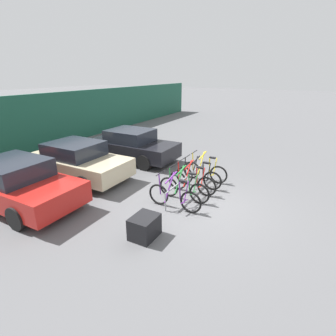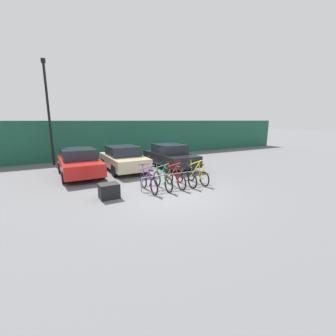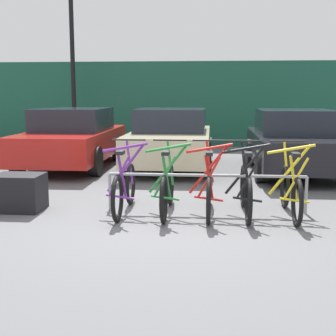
# 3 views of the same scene
# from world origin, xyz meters

# --- Properties ---
(ground_plane) EXTENTS (120.00, 120.00, 0.00)m
(ground_plane) POSITION_xyz_m (0.00, 0.00, 0.00)
(ground_plane) COLOR #59595B
(hoarding_wall) EXTENTS (36.00, 0.16, 2.79)m
(hoarding_wall) POSITION_xyz_m (0.00, 9.50, 1.40)
(hoarding_wall) COLOR #19513D
(hoarding_wall) RESTS_ON ground
(bike_rack) EXTENTS (2.96, 0.04, 0.57)m
(bike_rack) POSITION_xyz_m (0.59, 0.68, 0.47)
(bike_rack) COLOR gray
(bike_rack) RESTS_ON ground
(bicycle_purple) EXTENTS (0.68, 1.71, 1.05)m
(bicycle_purple) POSITION_xyz_m (-0.62, 0.53, 0.38)
(bicycle_purple) COLOR black
(bicycle_purple) RESTS_ON ground
(bicycle_green) EXTENTS (0.68, 1.71, 1.05)m
(bicycle_green) POSITION_xyz_m (0.02, 0.53, 0.38)
(bicycle_green) COLOR black
(bicycle_green) RESTS_ON ground
(bicycle_red) EXTENTS (0.68, 1.71, 1.05)m
(bicycle_red) POSITION_xyz_m (0.63, 0.53, 0.38)
(bicycle_red) COLOR black
(bicycle_red) RESTS_ON ground
(bicycle_black) EXTENTS (0.68, 1.71, 1.05)m
(bicycle_black) POSITION_xyz_m (1.16, 0.53, 0.38)
(bicycle_black) COLOR black
(bicycle_black) RESTS_ON ground
(bicycle_yellow) EXTENTS (0.68, 1.71, 1.05)m
(bicycle_yellow) POSITION_xyz_m (1.80, 0.53, 0.38)
(bicycle_yellow) COLOR black
(bicycle_yellow) RESTS_ON ground
(car_red) EXTENTS (1.91, 4.16, 1.40)m
(car_red) POSITION_xyz_m (-2.65, 4.72, 0.69)
(car_red) COLOR red
(car_red) RESTS_ON ground
(car_beige) EXTENTS (1.91, 3.93, 1.40)m
(car_beige) POSITION_xyz_m (-0.29, 4.73, 0.69)
(car_beige) COLOR #C1B28E
(car_beige) RESTS_ON ground
(car_black) EXTENTS (1.91, 4.04, 1.40)m
(car_black) POSITION_xyz_m (2.49, 4.28, 0.69)
(car_black) COLOR black
(car_black) RESTS_ON ground
(cargo_crate) EXTENTS (0.70, 0.56, 0.55)m
(cargo_crate) POSITION_xyz_m (-2.22, 0.50, 0.28)
(cargo_crate) COLOR black
(cargo_crate) RESTS_ON ground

